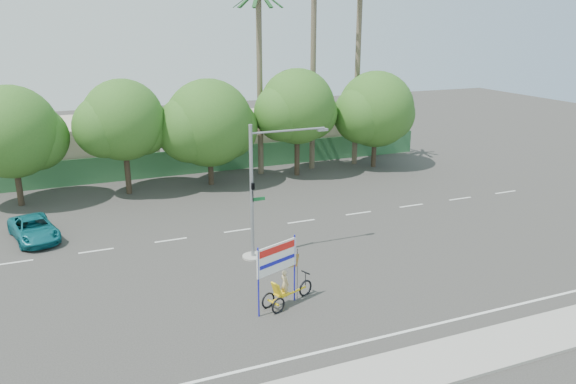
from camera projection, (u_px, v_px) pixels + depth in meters
name	position (u px, v px, depth m)	size (l,w,h in m)	color
ground	(330.00, 281.00, 26.60)	(120.00, 120.00, 0.00)	#33302D
sidewalk_near	(424.00, 366.00, 19.96)	(50.00, 2.40, 0.12)	gray
fence	(212.00, 160.00, 45.30)	(38.00, 0.08, 2.00)	#336B3D
building_left	(76.00, 147.00, 45.35)	(12.00, 8.00, 4.00)	#B9A993
building_right	(283.00, 133.00, 51.95)	(14.00, 8.00, 3.60)	#B9A993
tree_far_left	(11.00, 135.00, 36.00)	(7.14, 6.00, 7.96)	#473828
tree_left	(123.00, 123.00, 38.46)	(6.66, 5.60, 8.07)	#473828
tree_center	(208.00, 126.00, 40.81)	(7.62, 6.40, 7.85)	#473828
tree_right	(297.00, 109.00, 43.12)	(6.90, 5.80, 8.36)	#473828
tree_far_right	(375.00, 112.00, 45.84)	(7.38, 6.20, 7.94)	#473828
palm_tall	(314.00, 38.00, 43.65)	(3.73, 3.79, 17.45)	#70604C
palm_mid	(358.00, 51.00, 45.42)	(3.73, 3.79, 15.45)	#70604C
palm_short	(259.00, 61.00, 42.49)	(3.73, 3.79, 14.45)	#70604C
traffic_signal	(258.00, 204.00, 28.46)	(4.72, 1.10, 7.00)	gray
trike_billboard	(282.00, 279.00, 23.93)	(3.01, 1.42, 3.14)	black
pickup_truck	(34.00, 229.00, 31.42)	(2.10, 4.55, 1.27)	#0F646F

